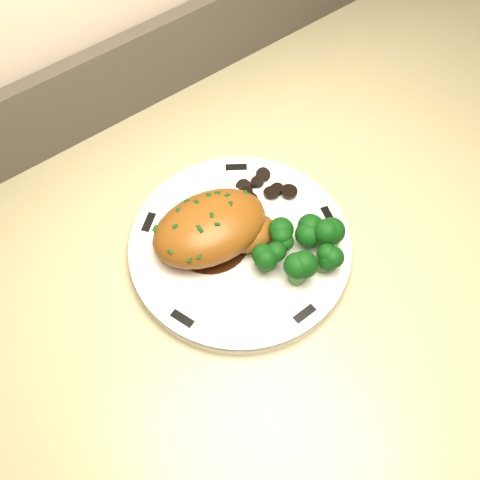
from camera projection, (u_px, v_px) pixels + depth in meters
counter at (445, 254)px, 1.24m from camera, size 2.12×0.70×1.04m
plate at (240, 248)px, 0.71m from camera, size 0.33×0.33×0.02m
rim_accent_0 at (236, 167)px, 0.76m from camera, size 0.03×0.02×0.00m
rim_accent_1 at (149, 222)px, 0.72m from camera, size 0.03×0.02×0.00m
rim_accent_2 at (182, 319)px, 0.65m from camera, size 0.02×0.03×0.00m
rim_accent_3 at (304, 314)px, 0.66m from camera, size 0.03×0.01×0.00m
rim_accent_4 at (328, 216)px, 0.72m from camera, size 0.02×0.03×0.00m
gravy_pool at (211, 240)px, 0.71m from camera, size 0.09×0.09×0.00m
chicken_breast at (214, 228)px, 0.68m from camera, size 0.15×0.11×0.05m
mushroom_pile at (254, 199)px, 0.73m from camera, size 0.08×0.06×0.02m
broccoli_florets at (303, 248)px, 0.67m from camera, size 0.10×0.07×0.04m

